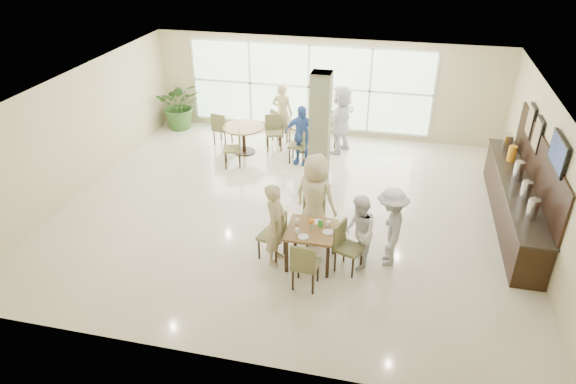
% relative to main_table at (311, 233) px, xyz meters
% --- Properties ---
extents(ground, '(10.00, 10.00, 0.00)m').
position_rel_main_table_xyz_m(ground, '(-0.79, 1.85, -0.65)').
color(ground, beige).
rests_on(ground, ground).
extents(room_shell, '(10.00, 10.00, 10.00)m').
position_rel_main_table_xyz_m(room_shell, '(-0.79, 1.85, 1.05)').
color(room_shell, white).
rests_on(room_shell, ground).
extents(window_bank, '(7.00, 0.04, 7.00)m').
position_rel_main_table_xyz_m(window_bank, '(-1.29, 6.31, 0.75)').
color(window_bank, silver).
rests_on(window_bank, ground).
extents(column, '(0.45, 0.45, 2.80)m').
position_rel_main_table_xyz_m(column, '(-0.39, 3.05, 0.75)').
color(column, '#767E58').
rests_on(column, ground).
extents(main_table, '(0.90, 0.90, 0.75)m').
position_rel_main_table_xyz_m(main_table, '(0.00, 0.00, 0.00)').
color(main_table, brown).
rests_on(main_table, ground).
extents(round_table_left, '(1.12, 1.12, 0.75)m').
position_rel_main_table_xyz_m(round_table_left, '(-2.72, 4.53, -0.07)').
color(round_table_left, brown).
rests_on(round_table_left, ground).
extents(round_table_right, '(1.01, 1.01, 0.75)m').
position_rel_main_table_xyz_m(round_table_right, '(-1.12, 5.11, -0.10)').
color(round_table_right, brown).
rests_on(round_table_right, ground).
extents(chairs_main_table, '(2.04, 1.95, 0.95)m').
position_rel_main_table_xyz_m(chairs_main_table, '(-0.01, -0.01, -0.18)').
color(chairs_main_table, brown).
rests_on(chairs_main_table, ground).
extents(chairs_table_left, '(2.05, 1.83, 0.95)m').
position_rel_main_table_xyz_m(chairs_table_left, '(-2.73, 4.50, -0.18)').
color(chairs_table_left, brown).
rests_on(chairs_table_left, ground).
extents(chairs_table_right, '(2.18, 1.88, 0.95)m').
position_rel_main_table_xyz_m(chairs_table_right, '(-1.14, 5.12, -0.18)').
color(chairs_table_right, brown).
rests_on(chairs_table_right, ground).
extents(tabletop_clutter, '(0.75, 0.75, 0.21)m').
position_rel_main_table_xyz_m(tabletop_clutter, '(0.01, 0.01, 0.16)').
color(tabletop_clutter, white).
rests_on(tabletop_clutter, main_table).
extents(buffet_counter, '(0.64, 4.70, 1.95)m').
position_rel_main_table_xyz_m(buffet_counter, '(3.91, 2.36, -0.10)').
color(buffet_counter, black).
rests_on(buffet_counter, ground).
extents(wall_tv, '(0.06, 1.00, 0.58)m').
position_rel_main_table_xyz_m(wall_tv, '(4.15, 1.25, 1.50)').
color(wall_tv, black).
rests_on(wall_tv, ground).
extents(framed_art_a, '(0.05, 0.55, 0.70)m').
position_rel_main_table_xyz_m(framed_art_a, '(4.15, 2.85, 1.20)').
color(framed_art_a, black).
rests_on(framed_art_a, ground).
extents(framed_art_b, '(0.05, 0.55, 0.70)m').
position_rel_main_table_xyz_m(framed_art_b, '(4.15, 3.65, 1.20)').
color(framed_art_b, black).
rests_on(framed_art_b, ground).
extents(potted_plant, '(1.69, 1.69, 1.46)m').
position_rel_main_table_xyz_m(potted_plant, '(-5.11, 5.82, 0.08)').
color(potted_plant, '#335E25').
rests_on(potted_plant, ground).
extents(teen_left, '(0.43, 0.62, 1.63)m').
position_rel_main_table_xyz_m(teen_left, '(-0.66, -0.09, 0.17)').
color(teen_left, tan).
rests_on(teen_left, ground).
extents(teen_far, '(1.02, 0.78, 1.84)m').
position_rel_main_table_xyz_m(teen_far, '(-0.09, 0.85, 0.27)').
color(teen_far, tan).
rests_on(teen_far, ground).
extents(teen_right, '(0.72, 0.83, 1.46)m').
position_rel_main_table_xyz_m(teen_right, '(0.86, 0.12, 0.08)').
color(teen_right, white).
rests_on(teen_right, ground).
extents(teen_standing, '(0.62, 1.04, 1.58)m').
position_rel_main_table_xyz_m(teen_standing, '(1.42, 0.34, 0.14)').
color(teen_standing, '#A4A5A7').
rests_on(teen_standing, ground).
extents(adult_a, '(1.00, 0.67, 1.58)m').
position_rel_main_table_xyz_m(adult_a, '(-1.06, 4.21, 0.14)').
color(adult_a, '#3C62B4').
rests_on(adult_a, ground).
extents(adult_b, '(1.39, 1.88, 1.86)m').
position_rel_main_table_xyz_m(adult_b, '(-0.17, 5.19, 0.28)').
color(adult_b, white).
rests_on(adult_b, ground).
extents(adult_standing, '(0.69, 0.52, 1.70)m').
position_rel_main_table_xyz_m(adult_standing, '(-1.88, 5.53, 0.20)').
color(adult_standing, tan).
rests_on(adult_standing, ground).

